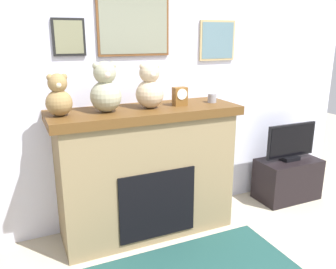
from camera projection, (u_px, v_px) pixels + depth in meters
back_wall at (131, 92)px, 3.34m from camera, size 5.20×0.15×2.60m
fireplace at (146, 171)px, 3.25m from camera, size 1.70×0.61×1.21m
tv_stand at (287, 179)px, 4.01m from camera, size 0.71×0.40×0.47m
television at (291, 143)px, 3.89m from camera, size 0.64×0.14×0.42m
candle_jar at (212, 98)px, 3.32m from camera, size 0.08×0.08×0.09m
mantel_clock at (180, 96)px, 3.17m from camera, size 0.12×0.09×0.17m
teddy_bear_tan at (59, 97)px, 2.73m from camera, size 0.21×0.21×0.34m
teddy_bear_cream at (106, 89)px, 2.87m from camera, size 0.26×0.26×0.42m
teddy_bear_brown at (150, 88)px, 3.03m from camera, size 0.25×0.25×0.40m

